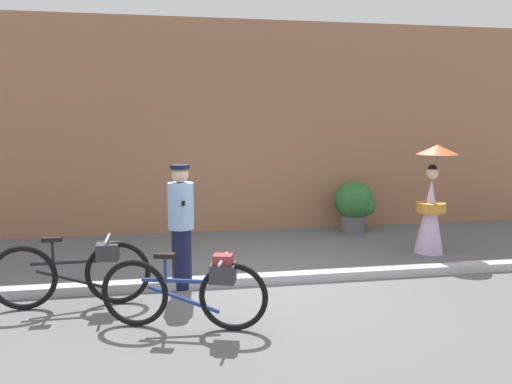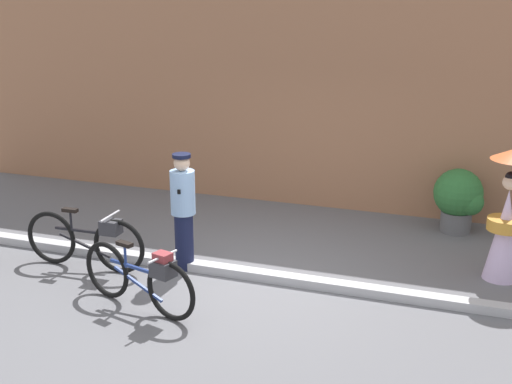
% 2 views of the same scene
% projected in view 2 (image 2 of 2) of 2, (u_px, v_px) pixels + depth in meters
% --- Properties ---
extents(ground_plane, '(30.00, 30.00, 0.00)m').
position_uv_depth(ground_plane, '(257.00, 279.00, 9.30)').
color(ground_plane, slate).
extents(building_wall, '(14.00, 0.40, 4.20)m').
position_uv_depth(building_wall, '(325.00, 88.00, 11.90)').
color(building_wall, '#9E6B4C').
rests_on(building_wall, ground_plane).
extents(sidewalk_curb, '(14.00, 0.20, 0.12)m').
position_uv_depth(sidewalk_curb, '(257.00, 275.00, 9.28)').
color(sidewalk_curb, '#B2B2B7').
rests_on(sidewalk_curb, ground_plane).
extents(bicycle_near_officer, '(1.86, 0.48, 0.86)m').
position_uv_depth(bicycle_near_officer, '(88.00, 240.00, 9.51)').
color(bicycle_near_officer, black).
rests_on(bicycle_near_officer, ground_plane).
extents(bicycle_far_side, '(1.77, 0.63, 0.83)m').
position_uv_depth(bicycle_far_side, '(142.00, 277.00, 8.30)').
color(bicycle_far_side, black).
rests_on(bicycle_far_side, ground_plane).
extents(person_officer, '(0.34, 0.38, 1.66)m').
position_uv_depth(person_officer, '(183.00, 209.00, 9.39)').
color(person_officer, '#141938').
rests_on(person_officer, ground_plane).
extents(person_with_parasol, '(0.68, 0.68, 1.84)m').
position_uv_depth(person_with_parasol, '(507.00, 218.00, 9.05)').
color(person_with_parasol, silver).
rests_on(person_with_parasol, ground_plane).
extents(potted_plant_by_door, '(0.80, 0.78, 1.04)m').
position_uv_depth(potted_plant_by_door, '(459.00, 198.00, 10.89)').
color(potted_plant_by_door, '#59595B').
rests_on(potted_plant_by_door, ground_plane).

